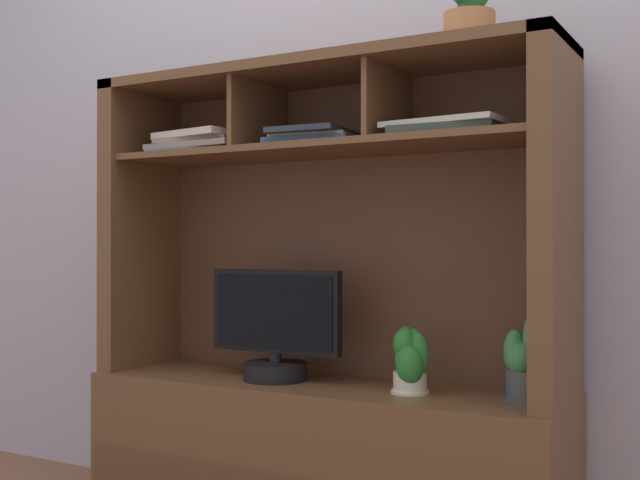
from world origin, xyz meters
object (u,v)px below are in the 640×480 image
at_px(potted_succulent, 470,11).
at_px(potted_orchid, 410,360).
at_px(magazine_stack_left, 200,143).
at_px(magazine_stack_centre, 315,139).
at_px(media_console, 322,394).
at_px(magazine_stack_right, 449,129).
at_px(tv_monitor, 275,332).
at_px(potted_fern, 530,364).

bearing_deg(potted_succulent, potted_orchid, -177.20).
bearing_deg(magazine_stack_left, magazine_stack_centre, 3.76).
height_order(media_console, potted_succulent, potted_succulent).
relative_size(magazine_stack_centre, magazine_stack_right, 0.87).
bearing_deg(potted_orchid, tv_monitor, -179.85).
xyz_separation_m(potted_fern, magazine_stack_centre, (-0.61, -0.04, 0.62)).
relative_size(magazine_stack_centre, potted_succulent, 1.36).
height_order(magazine_stack_centre, magazine_stack_right, magazine_stack_centre).
height_order(tv_monitor, magazine_stack_centre, magazine_stack_centre).
height_order(tv_monitor, potted_orchid, tv_monitor).
height_order(potted_fern, magazine_stack_centre, magazine_stack_centre).
xyz_separation_m(tv_monitor, potted_succulent, (0.60, 0.01, 0.87)).
height_order(potted_orchid, potted_fern, potted_fern).
bearing_deg(tv_monitor, potted_succulent, 0.89).
relative_size(tv_monitor, potted_orchid, 2.43).
height_order(tv_monitor, magazine_stack_left, magazine_stack_left).
distance_m(tv_monitor, magazine_stack_right, 0.78).
xyz_separation_m(media_console, magazine_stack_right, (0.41, -0.04, 0.74)).
height_order(media_console, potted_fern, media_console).
height_order(tv_monitor, magazine_stack_right, magazine_stack_right).
relative_size(tv_monitor, potted_fern, 1.90).
bearing_deg(potted_fern, tv_monitor, -175.44).
bearing_deg(magazine_stack_right, potted_orchid, -178.95).
distance_m(potted_orchid, magazine_stack_left, 0.95).
distance_m(media_console, potted_orchid, 0.32).
bearing_deg(magazine_stack_left, potted_orchid, 0.79).
bearing_deg(magazine_stack_centre, tv_monitor, -172.04).
bearing_deg(magazine_stack_right, tv_monitor, -179.67).
bearing_deg(potted_orchid, potted_fern, 10.63).
distance_m(tv_monitor, potted_fern, 0.74).
bearing_deg(potted_orchid, potted_succulent, 2.80).
bearing_deg(tv_monitor, magazine_stack_right, 0.33).
bearing_deg(media_console, magazine_stack_right, -5.40).
relative_size(media_console, tv_monitor, 3.29).
distance_m(media_console, potted_succulent, 1.15).
height_order(magazine_stack_left, potted_succulent, potted_succulent).
distance_m(tv_monitor, potted_succulent, 1.06).
bearing_deg(potted_succulent, tv_monitor, -179.11).
bearing_deg(magazine_stack_right, potted_succulent, 6.26).
bearing_deg(potted_fern, potted_succulent, -160.73).
relative_size(magazine_stack_left, magazine_stack_centre, 1.15).
relative_size(potted_fern, magazine_stack_centre, 0.80).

